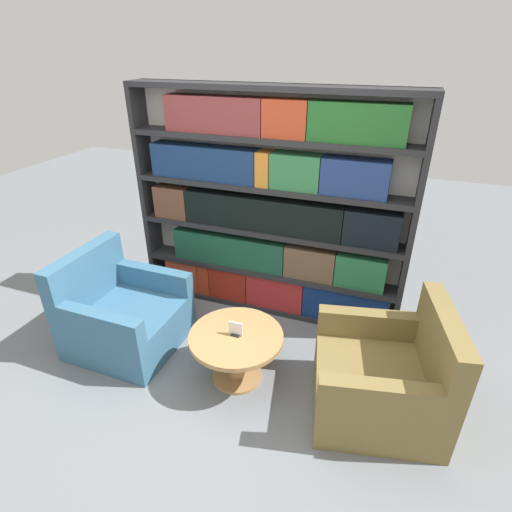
% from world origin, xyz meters
% --- Properties ---
extents(ground_plane, '(14.00, 14.00, 0.00)m').
position_xyz_m(ground_plane, '(0.00, 0.00, 0.00)').
color(ground_plane, slate).
extents(bookshelf, '(2.69, 0.30, 2.23)m').
position_xyz_m(bookshelf, '(0.02, 1.42, 1.07)').
color(bookshelf, silver).
rests_on(bookshelf, ground_plane).
extents(armchair_left, '(0.92, 0.91, 0.91)m').
position_xyz_m(armchair_left, '(-1.06, 0.38, 0.30)').
color(armchair_left, '#386684').
rests_on(armchair_left, ground_plane).
extents(armchair_right, '(1.08, 1.06, 0.91)m').
position_xyz_m(armchair_right, '(1.28, 0.39, 0.30)').
color(armchair_right, olive).
rests_on(armchair_right, ground_plane).
extents(coffee_table, '(0.77, 0.77, 0.45)m').
position_xyz_m(coffee_table, '(0.11, 0.31, 0.32)').
color(coffee_table, '#AD7F4C').
rests_on(coffee_table, ground_plane).
extents(table_sign, '(0.12, 0.06, 0.12)m').
position_xyz_m(table_sign, '(0.11, 0.31, 0.50)').
color(table_sign, black).
rests_on(table_sign, coffee_table).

